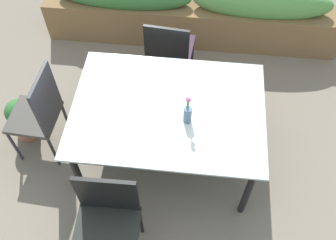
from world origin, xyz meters
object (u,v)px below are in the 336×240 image
object	(u,v)px
flower_vase	(188,112)
potted_plant	(22,119)
chair_far_side	(169,50)
chair_near_left	(107,222)
chair_end_left	(40,112)
planter_box	(193,14)
dining_table	(168,113)

from	to	relation	value
flower_vase	potted_plant	xyz separation A→B (m)	(-1.59, 0.23, -0.64)
chair_far_side	chair_near_left	bearing A→B (deg)	-93.31
potted_plant	chair_far_side	bearing A→B (deg)	30.39
flower_vase	chair_end_left	bearing A→B (deg)	175.40
chair_near_left	potted_plant	size ratio (longest dim) A/B	1.91
planter_box	dining_table	bearing A→B (deg)	-93.71
dining_table	chair_end_left	world-z (taller)	chair_end_left
chair_near_left	dining_table	bearing A→B (deg)	-112.54
chair_far_side	chair_end_left	distance (m)	1.39
chair_end_left	chair_near_left	size ratio (longest dim) A/B	1.11
potted_plant	chair_near_left	bearing A→B (deg)	-43.66
planter_box	potted_plant	world-z (taller)	planter_box
dining_table	chair_near_left	size ratio (longest dim) A/B	1.69
chair_end_left	potted_plant	xyz separation A→B (m)	(-0.31, 0.12, -0.32)
chair_far_side	planter_box	world-z (taller)	chair_far_side
chair_far_side	flower_vase	xyz separation A→B (m)	(0.25, -1.02, 0.35)
chair_near_left	potted_plant	bearing A→B (deg)	-44.80
chair_end_left	planter_box	bearing A→B (deg)	-33.08
chair_far_side	chair_near_left	xyz separation A→B (m)	(-0.27, -1.82, -0.00)
flower_vase	chair_far_side	bearing A→B (deg)	103.69
chair_near_left	planter_box	distance (m)	2.63
dining_table	planter_box	world-z (taller)	planter_box
planter_box	flower_vase	bearing A→B (deg)	-88.26
chair_end_left	potted_plant	distance (m)	0.46
dining_table	chair_far_side	bearing A→B (deg)	95.32
flower_vase	potted_plant	distance (m)	1.73
dining_table	chair_end_left	xyz separation A→B (m)	(-1.13, -0.00, -0.13)
chair_end_left	planter_box	xyz separation A→B (m)	(1.23, 1.68, -0.20)
chair_near_left	flower_vase	world-z (taller)	flower_vase
chair_far_side	potted_plant	bearing A→B (deg)	-144.44
chair_end_left	flower_vase	size ratio (longest dim) A/B	3.32
chair_far_side	potted_plant	world-z (taller)	chair_far_side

